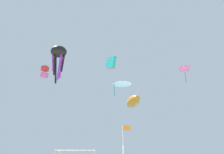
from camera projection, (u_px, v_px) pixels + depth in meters
canopy_tent at (76, 151)px, 20.56m from camera, size 3.37×2.61×2.22m
banner_flag at (124, 147)px, 16.86m from camera, size 0.61×0.06×3.91m
kite_parafoil_teal at (111, 63)px, 30.52m from camera, size 1.12×4.96×3.02m
kite_inflatable_orange at (133, 101)px, 46.07m from camera, size 2.83×7.21×2.70m
kite_diamond_pink at (185, 69)px, 37.04m from camera, size 2.11×2.08×2.51m
kite_octopus_black at (59, 53)px, 25.27m from camera, size 1.74×1.74×4.06m
kite_box_red at (45, 72)px, 44.33m from camera, size 1.40×1.43×2.31m
kite_delta_white at (122, 82)px, 39.32m from camera, size 3.96×3.98×2.60m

